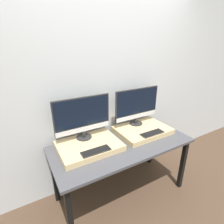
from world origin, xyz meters
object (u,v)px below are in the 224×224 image
Objects in this scene: monitor_left at (83,116)px; keyboard_left at (96,151)px; monitor_right at (137,105)px; keyboard_right at (152,133)px.

keyboard_left is (0.00, -0.32, -0.26)m from monitor_left.
monitor_left is 1.00× the size of monitor_right.
monitor_left is 0.41m from keyboard_left.
keyboard_right is at bearing 0.00° from keyboard_left.
monitor_left and monitor_right have the same top height.
keyboard_right is at bearing -90.00° from monitor_right.
monitor_left is at bearing 180.00° from monitor_right.
keyboard_left is 0.47× the size of monitor_right.
monitor_right is (0.74, 0.00, 0.00)m from monitor_left.
keyboard_right is (-0.00, -0.32, -0.26)m from monitor_right.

